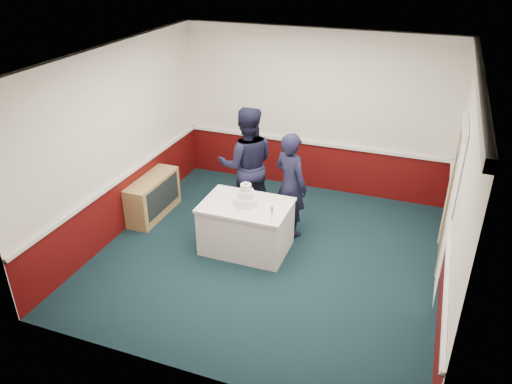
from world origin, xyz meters
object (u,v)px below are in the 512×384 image
(sideboard, at_px, (153,197))
(wedding_cake, at_px, (246,198))
(champagne_flute, at_px, (272,210))
(person_man, at_px, (247,165))
(cake_knife, at_px, (239,210))
(cake_table, at_px, (246,226))
(person_woman, at_px, (291,185))

(sideboard, distance_m, wedding_cake, 2.02)
(sideboard, relative_size, champagne_flute, 5.85)
(wedding_cake, height_order, person_man, person_man)
(sideboard, height_order, cake_knife, cake_knife)
(sideboard, bearing_deg, wedding_cake, -12.94)
(person_man, bearing_deg, sideboard, -6.29)
(cake_table, bearing_deg, person_man, 110.41)
(cake_knife, xyz_separation_m, person_woman, (0.51, 0.90, 0.07))
(person_man, bearing_deg, cake_knife, 81.89)
(wedding_cake, relative_size, person_man, 0.18)
(wedding_cake, xyz_separation_m, person_woman, (0.48, 0.70, -0.03))
(cake_table, bearing_deg, cake_knife, -98.53)
(champagne_flute, bearing_deg, cake_knife, 171.42)
(wedding_cake, bearing_deg, champagne_flute, -29.25)
(sideboard, bearing_deg, cake_knife, -18.82)
(wedding_cake, relative_size, champagne_flute, 1.78)
(wedding_cake, bearing_deg, person_man, 110.41)
(person_woman, bearing_deg, person_man, 12.86)
(cake_table, bearing_deg, person_woman, 55.65)
(sideboard, relative_size, cake_knife, 5.45)
(cake_table, relative_size, champagne_flute, 6.44)
(person_woman, bearing_deg, wedding_cake, 83.43)
(wedding_cake, relative_size, person_woman, 0.21)
(champagne_flute, distance_m, person_man, 1.47)
(wedding_cake, relative_size, cake_knife, 1.65)
(sideboard, xyz_separation_m, champagne_flute, (2.40, -0.72, 0.58))
(wedding_cake, xyz_separation_m, cake_knife, (-0.03, -0.20, -0.11))
(cake_table, distance_m, person_woman, 0.97)
(cake_table, height_order, champagne_flute, champagne_flute)
(cake_knife, distance_m, person_man, 1.18)
(cake_knife, height_order, champagne_flute, champagne_flute)
(champagne_flute, bearing_deg, person_man, 125.04)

